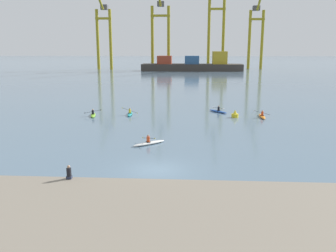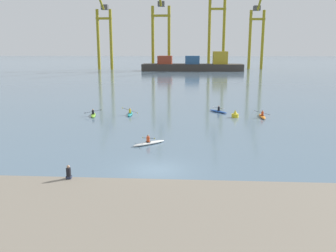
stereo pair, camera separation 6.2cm
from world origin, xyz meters
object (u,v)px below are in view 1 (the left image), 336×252
container_barge (193,65)px  gantry_crane_east_mid (217,22)px  gantry_crane_east (257,28)px  kayak_blue (218,111)px  seated_onlooker (69,173)px  gantry_crane_west (104,29)px  kayak_lime (93,115)px  kayak_white (149,143)px  gantry_crane_west_mid (160,26)px  kayak_orange (262,116)px  kayak_teal (130,114)px  channel_buoy (235,115)px

container_barge → gantry_crane_east_mid: bearing=51.8°
gantry_crane_east → kayak_blue: bearing=-102.5°
kayak_blue → seated_onlooker: size_ratio=3.36×
gantry_crane_west → gantry_crane_east_mid: bearing=7.8°
kayak_lime → kayak_white: bearing=-56.6°
gantry_crane_west_mid → seated_onlooker: gantry_crane_west_mid is taller
container_barge → kayak_white: size_ratio=13.29×
container_barge → kayak_orange: (8.21, -98.22, -2.14)m
kayak_white → seated_onlooker: bearing=-109.2°
kayak_white → kayak_blue: bearing=66.2°
kayak_teal → kayak_blue: (11.97, 2.75, 0.00)m
gantry_crane_west_mid → kayak_teal: (4.44, -103.06, -17.47)m
kayak_blue → kayak_lime: bearing=-167.2°
gantry_crane_east → seated_onlooker: 141.67m
kayak_teal → container_barge: bearing=84.6°
gantry_crane_east_mid → gantry_crane_west_mid: bearing=-163.6°
gantry_crane_east → kayak_blue: gantry_crane_east is taller
gantry_crane_west_mid → seated_onlooker: size_ratio=39.94×
kayak_white → seated_onlooker: seated_onlooker is taller
kayak_lime → kayak_orange: size_ratio=1.01×
kayak_teal → gantry_crane_west: bearing=105.2°
kayak_teal → gantry_crane_east_mid: bearing=80.3°
kayak_orange → kayak_blue: size_ratio=1.13×
gantry_crane_west → kayak_lime: size_ratio=9.30×
gantry_crane_west → kayak_white: (32.37, -118.17, -16.34)m
gantry_crane_east_mid → kayak_white: size_ratio=12.85×
gantry_crane_east → kayak_teal: 117.49m
kayak_teal → kayak_white: kayak_teal is taller
container_barge → kayak_lime: (-13.90, -98.61, -2.14)m
container_barge → kayak_orange: size_ratio=11.71×
kayak_blue → gantry_crane_west_mid: bearing=99.3°
kayak_teal → kayak_orange: bearing=-2.2°
gantry_crane_east_mid → seated_onlooker: bearing=-97.7°
seated_onlooker → kayak_orange: bearing=55.9°
channel_buoy → kayak_white: bearing=-124.6°
gantry_crane_east → seated_onlooker: size_ratio=39.12×
kayak_white → kayak_blue: same height
gantry_crane_west_mid → container_barge: bearing=-22.1°
kayak_white → kayak_blue: (7.70, 17.48, 0.00)m
container_barge → gantry_crane_west: gantry_crane_west is taller
container_barge → kayak_teal: (-9.15, -97.55, -2.14)m
gantry_crane_west → gantry_crane_east_mid: gantry_crane_east_mid is taller
gantry_crane_east_mid → kayak_orange: (-1.51, -110.57, -19.56)m
container_barge → gantry_crane_east_mid: gantry_crane_east_mid is taller
gantry_crane_west → channel_buoy: bearing=-68.1°
kayak_orange → seated_onlooker: seated_onlooker is taller
channel_buoy → gantry_crane_east_mid: bearing=87.4°
gantry_crane_west → gantry_crane_east: (63.94, 7.16, 0.57)m
gantry_crane_west_mid → gantry_crane_east: size_ratio=1.02×
container_barge → gantry_crane_west_mid: gantry_crane_west_mid is taller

